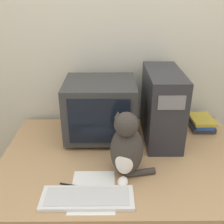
% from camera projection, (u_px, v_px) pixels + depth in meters
% --- Properties ---
extents(wall_back, '(7.00, 0.05, 2.50)m').
position_uv_depth(wall_back, '(122.00, 45.00, 1.76)').
color(wall_back, beige).
rests_on(wall_back, ground_plane).
extents(desk, '(1.41, 0.93, 0.72)m').
position_uv_depth(desk, '(124.00, 203.00, 1.66)').
color(desk, tan).
rests_on(desk, ground_plane).
extents(crt_monitor, '(0.43, 0.38, 0.37)m').
position_uv_depth(crt_monitor, '(100.00, 109.00, 1.63)').
color(crt_monitor, '#333333').
rests_on(crt_monitor, desk).
extents(computer_tower, '(0.20, 0.46, 0.44)m').
position_uv_depth(computer_tower, '(162.00, 106.00, 1.61)').
color(computer_tower, '#28282D').
rests_on(computer_tower, desk).
extents(keyboard, '(0.42, 0.15, 0.02)m').
position_uv_depth(keyboard, '(87.00, 198.00, 1.19)').
color(keyboard, silver).
rests_on(keyboard, desk).
extents(cat, '(0.25, 0.26, 0.36)m').
position_uv_depth(cat, '(127.00, 148.00, 1.31)').
color(cat, '#38332D').
rests_on(cat, desk).
extents(book_stack, '(0.15, 0.20, 0.08)m').
position_uv_depth(book_stack, '(201.00, 123.00, 1.79)').
color(book_stack, '#383333').
rests_on(book_stack, desk).
extents(pen, '(0.13, 0.04, 0.01)m').
position_uv_depth(pen, '(73.00, 186.00, 1.28)').
color(pen, black).
rests_on(pen, desk).
extents(paper_sheet, '(0.21, 0.30, 0.00)m').
position_uv_depth(paper_sheet, '(93.00, 191.00, 1.25)').
color(paper_sheet, white).
rests_on(paper_sheet, desk).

